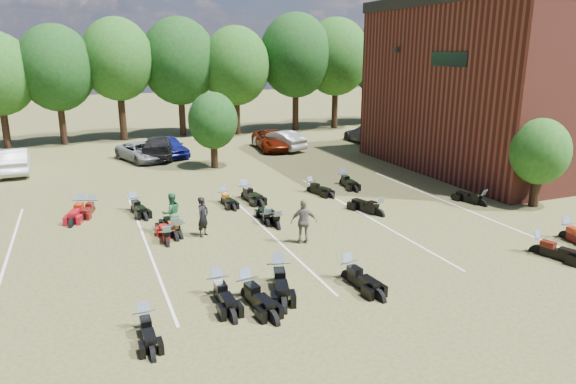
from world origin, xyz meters
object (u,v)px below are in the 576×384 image
person_grey (304,222)px  person_green (172,213)px  motorcycle_0 (145,330)px  person_black (203,217)px  motorcycle_3 (278,283)px  car_4 (169,146)px  motorcycle_14 (93,211)px  motorcycle_7 (168,245)px

person_grey → person_green: bearing=-17.5°
person_green → motorcycle_0: (-2.11, -7.68, -0.87)m
person_black → motorcycle_3: size_ratio=0.67×
person_green → person_grey: person_grey is taller
person_black → person_grey: (3.53, -2.31, 0.06)m
person_grey → car_4: bearing=-66.7°
motorcycle_14 → car_4: bearing=83.5°
motorcycle_0 → motorcycle_7: bearing=75.0°
car_4 → motorcycle_0: car_4 is taller
person_black → motorcycle_0: (-3.23, -6.74, -0.84)m
motorcycle_14 → motorcycle_7: bearing=-47.0°
motorcycle_0 → motorcycle_3: 4.70m
motorcycle_3 → motorcycle_7: motorcycle_3 is taller
person_grey → motorcycle_14: person_grey is taller
motorcycle_0 → motorcycle_14: size_ratio=1.00×
person_grey → motorcycle_7: (-5.11, 1.84, -0.90)m
person_grey → motorcycle_3: bearing=70.9°
person_black → person_grey: bearing=-74.2°
person_green → motorcycle_7: size_ratio=0.83×
person_grey → motorcycle_3: (-2.26, -3.05, -0.90)m
person_black → motorcycle_7: (-1.58, -0.47, -0.84)m
person_green → motorcycle_7: person_green is taller
motorcycle_7 → person_green: bearing=-105.5°
motorcycle_0 → motorcycle_14: bearing=94.3°
car_4 → motorcycle_7: car_4 is taller
car_4 → person_grey: (2.03, -19.63, 0.16)m
motorcycle_3 → motorcycle_0: bearing=-147.0°
motorcycle_3 → person_green: bearing=126.7°
motorcycle_7 → motorcycle_0: bearing=77.9°
person_black → motorcycle_14: bearing=87.0°
person_black → person_green: (-1.12, 0.94, 0.03)m
car_4 → motorcycle_14: 13.26m
person_black → motorcycle_7: bearing=155.7°
person_black → motorcycle_3: 5.57m
car_4 → person_grey: bearing=-97.3°
car_4 → person_black: size_ratio=2.59×
person_black → person_green: bearing=99.1°
car_4 → person_black: person_black is taller
car_4 → person_grey: 19.74m
motorcycle_0 → motorcycle_7: (1.64, 6.27, 0.00)m
person_black → person_grey: size_ratio=0.93×
motorcycle_3 → motorcycle_7: size_ratio=1.21×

